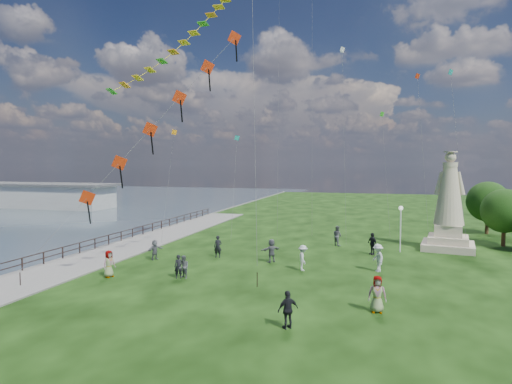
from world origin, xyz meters
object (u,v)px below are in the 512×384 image
(person_8, at_px, (378,258))
(person_9, at_px, (372,244))
(person_5, at_px, (155,250))
(person_0, at_px, (179,267))
(pier_pavilion, at_px, (38,195))
(person_2, at_px, (303,258))
(person_10, at_px, (109,264))
(person_11, at_px, (271,251))
(person_1, at_px, (184,267))
(statue, at_px, (449,213))
(lamppost, at_px, (401,219))
(person_4, at_px, (377,294))
(person_7, at_px, (337,236))
(person_3, at_px, (288,310))
(person_6, at_px, (218,247))

(person_8, height_order, person_9, person_8)
(person_5, bearing_deg, person_0, -112.96)
(pier_pavilion, relative_size, person_2, 16.58)
(person_0, xyz_separation_m, person_10, (-4.61, -0.99, 0.12))
(pier_pavilion, height_order, person_10, pier_pavilion)
(person_11, bearing_deg, person_1, 5.81)
(pier_pavilion, bearing_deg, statue, -19.62)
(pier_pavilion, relative_size, lamppost, 7.57)
(statue, xyz_separation_m, person_4, (-5.98, -18.29, -2.32))
(person_4, bearing_deg, person_7, 95.16)
(person_0, relative_size, person_11, 0.87)
(pier_pavilion, xyz_separation_m, person_0, (46.98, -38.52, -1.06))
(lamppost, height_order, person_7, lamppost)
(person_4, distance_m, person_11, 12.17)
(person_0, bearing_deg, person_2, 4.19)
(person_9, relative_size, person_11, 1.02)
(pier_pavilion, distance_m, person_3, 71.58)
(person_4, relative_size, person_8, 0.97)
(person_2, xyz_separation_m, person_9, (4.65, 6.86, 0.01))
(pier_pavilion, bearing_deg, person_8, -29.03)
(person_1, bearing_deg, person_4, 14.66)
(statue, relative_size, person_11, 4.81)
(pier_pavilion, distance_m, person_8, 68.19)
(person_6, bearing_deg, person_0, -97.53)
(person_3, bearing_deg, person_2, -123.59)
(lamppost, bearing_deg, person_3, -106.70)
(person_8, bearing_deg, person_6, -121.12)
(person_6, height_order, person_11, person_11)
(person_8, height_order, person_11, person_8)
(pier_pavilion, height_order, statue, statue)
(statue, relative_size, person_9, 4.71)
(statue, bearing_deg, person_1, -131.29)
(person_2, xyz_separation_m, person_7, (1.50, 10.01, 0.02))
(person_3, height_order, person_8, person_8)
(person_9, xyz_separation_m, person_11, (-7.41, -4.98, -0.02))
(statue, height_order, person_11, statue)
(pier_pavilion, distance_m, person_0, 60.77)
(person_3, bearing_deg, person_6, -96.81)
(statue, height_order, person_7, statue)
(person_6, height_order, person_7, person_7)
(person_4, bearing_deg, person_5, 149.29)
(person_5, distance_m, person_6, 4.98)
(person_3, distance_m, person_10, 14.38)
(person_7, bearing_deg, person_10, 92.27)
(person_10, bearing_deg, person_8, -49.92)
(lamppost, xyz_separation_m, person_11, (-9.70, -6.66, -1.96))
(statue, xyz_separation_m, lamppost, (-4.11, -2.31, -0.40))
(person_1, relative_size, person_2, 0.84)
(person_5, height_order, person_9, person_9)
(person_8, bearing_deg, person_10, -95.24)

